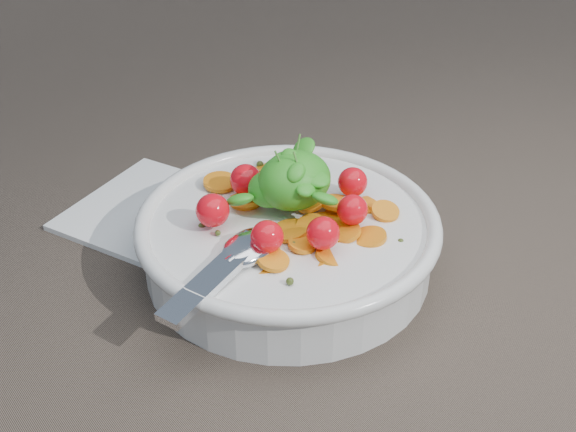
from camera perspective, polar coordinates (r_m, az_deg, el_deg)
ground at (r=0.64m, az=-1.46°, el=-5.26°), size 6.00×6.00×0.00m
bowl at (r=0.64m, az=-0.01°, el=-1.65°), size 0.29×0.27×0.11m
napkin at (r=0.74m, az=-10.96°, el=0.56°), size 0.19×0.18×0.01m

